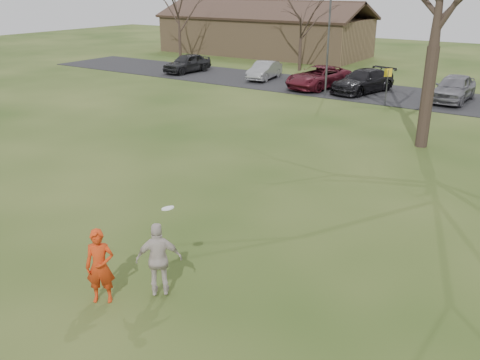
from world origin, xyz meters
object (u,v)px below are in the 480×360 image
at_px(catching_play, 159,259).
at_px(lamp_post, 329,30).
at_px(car_2, 319,77).
at_px(building, 263,34).
at_px(car_0, 187,63).
at_px(car_1, 264,70).
at_px(car_4, 454,88).
at_px(car_3, 363,81).
at_px(player_defender, 100,266).

distance_m(catching_play, lamp_post, 23.38).
relative_size(car_2, building, 0.25).
distance_m(car_0, lamp_post, 13.37).
bearing_deg(catching_play, car_1, 116.62).
bearing_deg(car_1, car_2, -19.14).
bearing_deg(car_4, car_3, -174.58).
bearing_deg(car_4, player_defender, -92.45).
height_order(car_0, building, building).
bearing_deg(lamp_post, car_2, 126.08).
distance_m(car_4, catching_play, 24.87).
distance_m(car_1, catching_play, 28.07).
distance_m(car_2, car_3, 3.00).
height_order(car_3, lamp_post, lamp_post).
bearing_deg(player_defender, car_1, 78.87).
relative_size(car_2, catching_play, 2.52).
bearing_deg(lamp_post, player_defender, -76.70).
distance_m(car_0, car_2, 11.39).
xyz_separation_m(car_3, lamp_post, (-1.57, -2.16, 3.21)).
xyz_separation_m(car_3, building, (-15.57, 13.34, 1.18)).
height_order(car_0, car_3, car_3).
bearing_deg(car_3, car_1, -170.01).
bearing_deg(player_defender, car_0, 90.62).
height_order(car_4, building, building).
bearing_deg(car_4, lamp_post, -158.78).
relative_size(building, lamp_post, 3.29).
bearing_deg(building, car_4, -31.61).
height_order(car_4, lamp_post, lamp_post).
bearing_deg(car_1, car_3, -13.54).
bearing_deg(car_1, building, 113.05).
height_order(car_2, building, building).
distance_m(car_3, catching_play, 24.92).
xyz_separation_m(player_defender, catching_play, (0.96, 0.81, 0.10)).
height_order(player_defender, lamp_post, lamp_post).
xyz_separation_m(car_3, car_4, (5.42, 0.42, 0.06)).
bearing_deg(car_2, lamp_post, -43.24).
bearing_deg(car_4, car_0, -177.75).
bearing_deg(car_2, car_0, -170.31).
distance_m(car_1, car_2, 4.82).
height_order(car_0, car_4, car_4).
distance_m(car_0, car_3, 14.38).
relative_size(car_4, catching_play, 2.24).
distance_m(car_3, car_4, 5.44).
bearing_deg(catching_play, car_0, 128.21).
height_order(car_0, lamp_post, lamp_post).
relative_size(car_1, car_4, 0.84).
distance_m(car_0, car_4, 19.80).
bearing_deg(catching_play, car_4, 88.68).
relative_size(car_3, catching_play, 2.42).
relative_size(catching_play, building, 0.10).
xyz_separation_m(car_3, catching_play, (4.85, -24.44, 0.20)).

